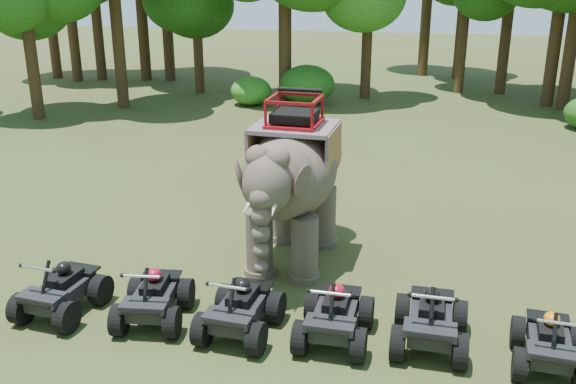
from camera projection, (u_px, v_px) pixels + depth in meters
The scene contains 18 objects.
ground at pixel (277, 296), 13.43m from camera, with size 110.00×110.00×0.00m, color #47381E.
elephant at pixel (293, 180), 14.51m from camera, with size 2.05×4.67×3.92m, color #4A3C35, non-canonical shape.
atv_0 at pixel (60, 284), 12.59m from camera, with size 1.27×1.74×1.29m, color black, non-canonical shape.
atv_1 at pixel (153, 291), 12.33m from camera, with size 1.25×1.72×1.27m, color black, non-canonical shape.
atv_2 at pixel (240, 302), 11.90m from camera, with size 1.28×1.76×1.30m, color black, non-canonical shape.
atv_3 at pixel (335, 308), 11.68m from camera, with size 1.29×1.76×1.31m, color black, non-canonical shape.
atv_4 at pixel (431, 313), 11.50m from camera, with size 1.32×1.80×1.34m, color black, non-canonical shape.
atv_5 at pixel (550, 336), 10.90m from camera, with size 1.19×1.63×1.21m, color black, non-canonical shape.
tree_0 at pixel (368, 25), 31.90m from camera, with size 5.17×5.17×7.38m, color #195114, non-canonical shape.
tree_1 at pixel (464, 27), 33.35m from camera, with size 4.85×4.85×6.92m, color #195114, non-canonical shape.
tree_2 at pixel (560, 1), 29.69m from camera, with size 6.86×6.86×9.80m, color #195114, non-canonical shape.
tree_25 at pixel (28, 35), 27.55m from camera, with size 5.14×5.14×7.35m, color #195114, non-canonical shape.
tree_26 at pixel (116, 17), 29.57m from camera, with size 5.94×5.94×8.49m, color #195114, non-canonical shape.
tree_27 at pixel (197, 26), 33.32m from camera, with size 4.87×4.87×6.95m, color #195114, non-canonical shape.
tree_28 at pixel (284, 10), 30.85m from camera, with size 6.23×6.23×8.90m, color #195114, non-canonical shape.
tree_29 at pixel (509, 10), 32.85m from camera, with size 6.06×6.06×8.65m, color #195114, non-canonical shape.
tree_37 at pixel (462, 12), 37.51m from camera, with size 5.39×5.39×7.70m, color #195114, non-canonical shape.
tree_39 at pixel (141, 0), 37.67m from camera, with size 6.32×6.32×9.03m, color #195114, non-canonical shape.
Camera 1 is at (2.58, -11.63, 6.59)m, focal length 40.00 mm.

